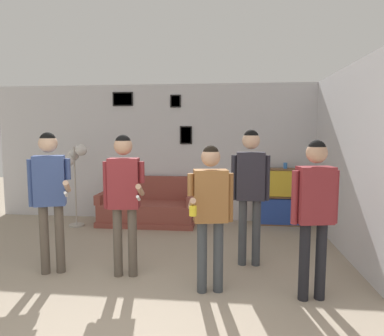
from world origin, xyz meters
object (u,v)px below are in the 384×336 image
Objects in this scene: drinking_cup at (285,166)px; person_player_foreground_center at (124,190)px; person_spectator_near_bookshelf at (250,182)px; floor_lamp at (74,161)px; couch at (148,208)px; person_watcher_holding_cup at (210,204)px; person_player_foreground_left at (50,187)px; bookshelf at (279,197)px; person_spectator_far_right at (315,203)px.

person_player_foreground_center is at bearing -131.56° from drinking_cup.
person_player_foreground_center is at bearing -161.37° from person_spectator_near_bookshelf.
drinking_cup is at bearing 7.62° from floor_lamp.
drinking_cup is (2.61, 0.20, 0.84)m from couch.
person_watcher_holding_cup is at bearing -63.73° from couch.
floor_lamp is at bearing 137.79° from person_watcher_holding_cup.
person_player_foreground_center is 1.62m from person_spectator_near_bookshelf.
floor_lamp is 13.95× the size of drinking_cup.
person_player_foreground_left is at bearing -104.86° from couch.
couch is at bearing 14.09° from floor_lamp.
person_player_foreground_center is 3.49m from drinking_cup.
person_player_foreground_center is (-2.22, -2.61, 0.54)m from bookshelf.
person_player_foreground_center is 1.11m from person_watcher_holding_cup.
floor_lamp is (-1.30, -0.33, 0.93)m from couch.
person_spectator_near_bookshelf reaches higher than person_watcher_holding_cup.
person_spectator_far_right reaches higher than drinking_cup.
couch is 2.75m from drinking_cup.
couch is 1.06× the size of person_player_foreground_center.
person_watcher_holding_cup is at bearing -111.74° from bookshelf.
person_player_foreground_center is 1.03× the size of person_spectator_far_right.
floor_lamp is 4.47m from person_spectator_far_right.
person_player_foreground_left is at bearing 173.30° from person_spectator_far_right.
person_player_foreground_center reaches higher than person_spectator_far_right.
person_watcher_holding_cup is (-1.17, -2.92, 0.46)m from bookshelf.
drinking_cup is at bearing 48.44° from person_player_foreground_center.
person_player_foreground_left is 0.93m from person_player_foreground_center.
couch is at bearing 131.04° from person_spectator_far_right.
floor_lamp reaches higher than drinking_cup.
person_watcher_holding_cup reaches higher than bookshelf.
person_player_foreground_left is 2.02m from person_watcher_holding_cup.
person_player_foreground_left is at bearing -140.29° from bookshelf.
person_spectator_near_bookshelf is 16.24× the size of drinking_cup.
person_player_foreground_center is (1.59, -2.09, -0.15)m from floor_lamp.
person_watcher_holding_cup is at bearing -113.31° from drinking_cup.
drinking_cup is (0.18, 2.98, 0.10)m from person_spectator_far_right.
couch is 1.02× the size of person_spectator_near_bookshelf.
floor_lamp is at bearing -172.20° from bookshelf.
drinking_cup is at bearing 4.31° from couch.
person_player_foreground_left reaches higher than couch.
bookshelf is at bearing 49.61° from person_player_foreground_center.
person_player_foreground_center reaches higher than bookshelf.
drinking_cup is at bearing 0.47° from bookshelf.
bookshelf is 4.14m from person_player_foreground_left.
drinking_cup is at bearing 86.53° from person_spectator_far_right.
person_player_foreground_left is 4.18m from drinking_cup.
person_watcher_holding_cup reaches higher than couch.
couch is 16.58× the size of drinking_cup.
floor_lamp reaches higher than bookshelf.
floor_lamp is 0.87× the size of person_player_foreground_left.
person_player_foreground_center is 15.69× the size of drinking_cup.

